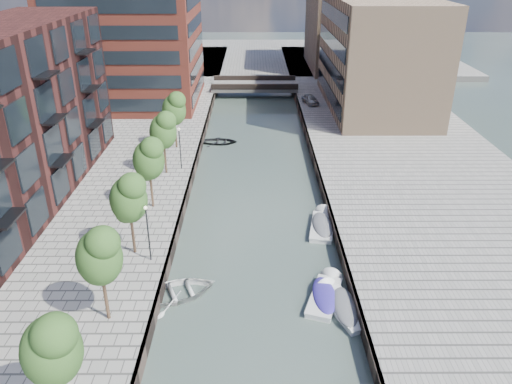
{
  "coord_description": "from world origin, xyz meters",
  "views": [
    {
      "loc": [
        -0.16,
        -4.71,
        19.89
      ],
      "look_at": [
        0.0,
        29.45,
        3.5
      ],
      "focal_mm": 35.0,
      "sensor_mm": 36.0,
      "label": 1
    }
  ],
  "objects_px": {
    "tree_6": "(174,108)",
    "sloop_4": "(220,143)",
    "bridge": "(255,86)",
    "motorboat_4": "(322,224)",
    "tree_1": "(51,347)",
    "tree_4": "(148,158)",
    "car": "(310,99)",
    "tree_2": "(99,254)",
    "motorboat_1": "(341,305)",
    "sloop_3": "(178,296)",
    "tree_5": "(163,129)",
    "motorboat_3": "(325,294)",
    "tree_3": "(128,197)"
  },
  "relations": [
    {
      "from": "tree_6",
      "to": "sloop_4",
      "type": "distance_m",
      "value": 7.89
    },
    {
      "from": "bridge",
      "to": "motorboat_4",
      "type": "xyz_separation_m",
      "value": [
        5.35,
        -41.74,
        -1.19
      ]
    },
    {
      "from": "tree_6",
      "to": "tree_1",
      "type": "bearing_deg",
      "value": -90.0
    },
    {
      "from": "tree_4",
      "to": "car",
      "type": "height_order",
      "value": "tree_4"
    },
    {
      "from": "tree_4",
      "to": "tree_2",
      "type": "bearing_deg",
      "value": -90.0
    },
    {
      "from": "sloop_4",
      "to": "motorboat_1",
      "type": "height_order",
      "value": "motorboat_1"
    },
    {
      "from": "tree_1",
      "to": "sloop_3",
      "type": "xyz_separation_m",
      "value": [
        3.42,
        10.33,
        -5.31
      ]
    },
    {
      "from": "bridge",
      "to": "tree_5",
      "type": "bearing_deg",
      "value": -104.44
    },
    {
      "from": "bridge",
      "to": "motorboat_4",
      "type": "distance_m",
      "value": 42.1
    },
    {
      "from": "tree_6",
      "to": "sloop_3",
      "type": "relative_size",
      "value": 1.15
    },
    {
      "from": "tree_5",
      "to": "motorboat_3",
      "type": "height_order",
      "value": "tree_5"
    },
    {
      "from": "car",
      "to": "motorboat_3",
      "type": "bearing_deg",
      "value": -110.17
    },
    {
      "from": "tree_2",
      "to": "tree_6",
      "type": "bearing_deg",
      "value": 90.0
    },
    {
      "from": "motorboat_1",
      "to": "tree_2",
      "type": "bearing_deg",
      "value": -171.3
    },
    {
      "from": "bridge",
      "to": "sloop_3",
      "type": "xyz_separation_m",
      "value": [
        -5.08,
        -50.67,
        -1.39
      ]
    },
    {
      "from": "sloop_3",
      "to": "motorboat_4",
      "type": "distance_m",
      "value": 13.73
    },
    {
      "from": "motorboat_1",
      "to": "tree_4",
      "type": "bearing_deg",
      "value": 139.11
    },
    {
      "from": "motorboat_1",
      "to": "motorboat_4",
      "type": "xyz_separation_m",
      "value": [
        0.11,
        10.16,
        0.01
      ]
    },
    {
      "from": "bridge",
      "to": "tree_2",
      "type": "height_order",
      "value": "tree_2"
    },
    {
      "from": "bridge",
      "to": "sloop_3",
      "type": "relative_size",
      "value": 2.52
    },
    {
      "from": "tree_6",
      "to": "motorboat_1",
      "type": "xyz_separation_m",
      "value": [
        13.74,
        -25.9,
        -5.12
      ]
    },
    {
      "from": "motorboat_3",
      "to": "tree_2",
      "type": "bearing_deg",
      "value": -165.9
    },
    {
      "from": "tree_6",
      "to": "motorboat_1",
      "type": "distance_m",
      "value": 29.76
    },
    {
      "from": "tree_3",
      "to": "motorboat_1",
      "type": "bearing_deg",
      "value": -19.61
    },
    {
      "from": "sloop_4",
      "to": "tree_3",
      "type": "bearing_deg",
      "value": 172.1
    },
    {
      "from": "motorboat_1",
      "to": "tree_6",
      "type": "bearing_deg",
      "value": 117.95
    },
    {
      "from": "tree_1",
      "to": "motorboat_1",
      "type": "relative_size",
      "value": 1.21
    },
    {
      "from": "tree_6",
      "to": "tree_2",
      "type": "bearing_deg",
      "value": -90.0
    },
    {
      "from": "tree_6",
      "to": "bridge",
      "type": "bearing_deg",
      "value": 71.9
    },
    {
      "from": "tree_4",
      "to": "motorboat_4",
      "type": "xyz_separation_m",
      "value": [
        13.85,
        -1.74,
        -5.11
      ]
    },
    {
      "from": "car",
      "to": "tree_1",
      "type": "bearing_deg",
      "value": -122.98
    },
    {
      "from": "bridge",
      "to": "motorboat_3",
      "type": "distance_m",
      "value": 50.96
    },
    {
      "from": "tree_5",
      "to": "motorboat_3",
      "type": "distance_m",
      "value": 22.55
    },
    {
      "from": "tree_3",
      "to": "motorboat_1",
      "type": "xyz_separation_m",
      "value": [
        13.74,
        -4.9,
        -5.12
      ]
    },
    {
      "from": "tree_3",
      "to": "tree_5",
      "type": "height_order",
      "value": "same"
    },
    {
      "from": "tree_3",
      "to": "tree_4",
      "type": "xyz_separation_m",
      "value": [
        0.0,
        7.0,
        0.0
      ]
    },
    {
      "from": "tree_2",
      "to": "sloop_3",
      "type": "relative_size",
      "value": 1.15
    },
    {
      "from": "sloop_3",
      "to": "motorboat_4",
      "type": "height_order",
      "value": "motorboat_4"
    },
    {
      "from": "tree_3",
      "to": "sloop_4",
      "type": "distance_m",
      "value": 25.81
    },
    {
      "from": "tree_6",
      "to": "motorboat_1",
      "type": "height_order",
      "value": "tree_6"
    },
    {
      "from": "tree_4",
      "to": "sloop_4",
      "type": "relative_size",
      "value": 1.45
    },
    {
      "from": "sloop_3",
      "to": "bridge",
      "type": "bearing_deg",
      "value": -28.71
    },
    {
      "from": "tree_5",
      "to": "motorboat_1",
      "type": "distance_m",
      "value": 23.92
    },
    {
      "from": "motorboat_3",
      "to": "tree_1",
      "type": "bearing_deg",
      "value": -141.58
    },
    {
      "from": "sloop_3",
      "to": "motorboat_1",
      "type": "bearing_deg",
      "value": -119.77
    },
    {
      "from": "tree_2",
      "to": "car",
      "type": "bearing_deg",
      "value": 70.24
    },
    {
      "from": "motorboat_1",
      "to": "bridge",
      "type": "bearing_deg",
      "value": 95.77
    },
    {
      "from": "bridge",
      "to": "sloop_4",
      "type": "bearing_deg",
      "value": -100.58
    },
    {
      "from": "tree_5",
      "to": "tree_3",
      "type": "bearing_deg",
      "value": -90.0
    },
    {
      "from": "bridge",
      "to": "tree_2",
      "type": "relative_size",
      "value": 2.18
    }
  ]
}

